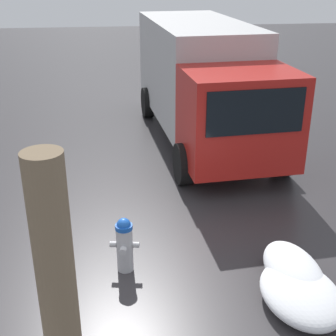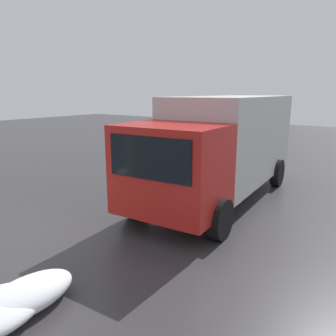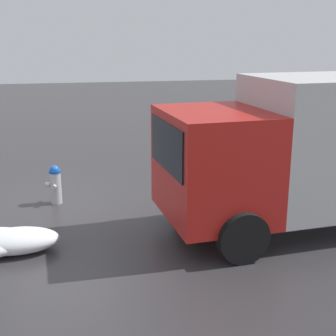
{
  "view_description": "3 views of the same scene",
  "coord_description": "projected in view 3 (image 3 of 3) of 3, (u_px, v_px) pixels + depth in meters",
  "views": [
    {
      "loc": [
        -6.08,
        0.09,
        4.4
      ],
      "look_at": [
        2.2,
        -0.94,
        0.71
      ],
      "focal_mm": 50.0,
      "sensor_mm": 36.0,
      "label": 1
    },
    {
      "loc": [
        -2.84,
        -6.61,
        3.11
      ],
      "look_at": [
        3.59,
        -1.93,
        1.25
      ],
      "focal_mm": 35.0,
      "sensor_mm": 36.0,
      "label": 2
    },
    {
      "loc": [
        0.4,
        -10.46,
        3.69
      ],
      "look_at": [
        2.36,
        -1.25,
        1.05
      ],
      "focal_mm": 50.0,
      "sensor_mm": 36.0,
      "label": 3
    }
  ],
  "objects": [
    {
      "name": "ground_plane",
      "position": [
        57.0,
        203.0,
        10.77
      ],
      "size": [
        60.0,
        60.0,
        0.0
      ],
      "primitive_type": "plane",
      "color": "#333033"
    },
    {
      "name": "fire_hydrant",
      "position": [
        55.0,
        184.0,
        10.64
      ],
      "size": [
        0.36,
        0.46,
        0.9
      ],
      "rotation": [
        0.0,
        0.0,
        2.97
      ],
      "color": "#B7B7BC",
      "rests_on": "ground_plane"
    },
    {
      "name": "snow_pile_by_hydrant",
      "position": [
        16.0,
        241.0,
        8.26
      ],
      "size": [
        1.49,
        0.79,
        0.43
      ],
      "color": "white",
      "rests_on": "ground_plane"
    }
  ]
}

